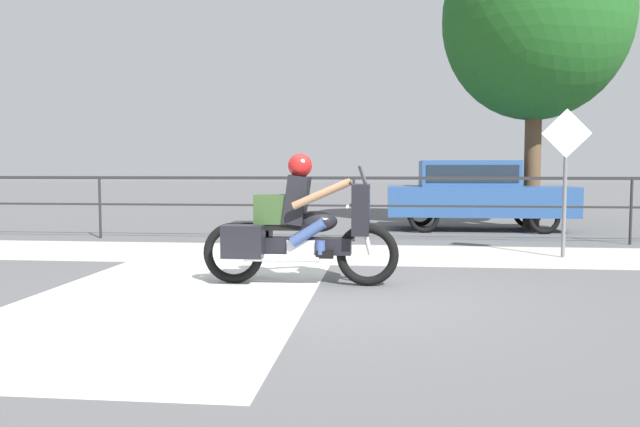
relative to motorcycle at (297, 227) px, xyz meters
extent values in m
plane|color=#565659|center=(0.45, -0.66, -0.69)|extent=(120.00, 120.00, 0.00)
cube|color=#B7B2A8|center=(0.45, 2.74, -0.69)|extent=(44.00, 2.40, 0.01)
cube|color=silver|center=(-1.26, -0.86, -0.69)|extent=(3.05, 6.00, 0.01)
cube|color=#232326|center=(0.45, 4.59, 0.53)|extent=(36.00, 0.04, 0.06)
cube|color=#232326|center=(0.45, 4.59, 0.00)|extent=(36.00, 0.03, 0.04)
cylinder|color=#232326|center=(-4.65, 4.59, -0.07)|extent=(0.05, 0.05, 1.25)
cylinder|color=#232326|center=(0.45, 4.59, -0.07)|extent=(0.05, 0.05, 1.25)
cylinder|color=#232326|center=(5.55, 4.59, -0.07)|extent=(0.05, 0.05, 1.25)
torus|color=black|center=(0.84, 0.00, -0.32)|extent=(0.74, 0.11, 0.74)
torus|color=black|center=(-0.79, 0.00, -0.32)|extent=(0.74, 0.11, 0.74)
cube|color=black|center=(0.03, 0.00, -0.22)|extent=(1.24, 0.22, 0.20)
cube|color=silver|center=(0.06, 0.00, -0.27)|extent=(0.34, 0.26, 0.26)
ellipsoid|color=black|center=(0.22, 0.00, 0.07)|extent=(0.52, 0.30, 0.26)
cube|color=black|center=(-0.13, 0.00, 0.01)|extent=(0.72, 0.28, 0.08)
cube|color=black|center=(0.76, 0.00, 0.22)|extent=(0.20, 0.55, 0.59)
cube|color=#1E232B|center=(0.78, 0.00, 0.62)|extent=(0.10, 0.47, 0.24)
cylinder|color=silver|center=(0.62, 0.00, 0.27)|extent=(0.04, 0.70, 0.04)
cylinder|color=silver|center=(-0.17, -0.16, -0.35)|extent=(0.90, 0.09, 0.09)
cube|color=black|center=(-0.61, -0.24, -0.15)|extent=(0.48, 0.28, 0.38)
cube|color=black|center=(-0.61, 0.24, -0.15)|extent=(0.48, 0.28, 0.38)
cylinder|color=silver|center=(0.81, 0.00, -0.05)|extent=(0.19, 0.06, 0.54)
cube|color=black|center=(0.00, 0.00, 0.33)|extent=(0.32, 0.36, 0.60)
sphere|color=#8C6647|center=(0.04, 0.00, 0.72)|extent=(0.23, 0.23, 0.23)
sphere|color=#B21919|center=(0.04, 0.00, 0.74)|extent=(0.29, 0.29, 0.29)
cylinder|color=#33477A|center=(0.15, -0.15, -0.05)|extent=(0.44, 0.13, 0.34)
cylinder|color=#33477A|center=(0.30, -0.15, -0.22)|extent=(0.11, 0.11, 0.16)
cube|color=black|center=(0.35, -0.15, -0.30)|extent=(0.20, 0.10, 0.09)
cylinder|color=#33477A|center=(0.15, 0.15, -0.05)|extent=(0.44, 0.13, 0.34)
cylinder|color=#33477A|center=(0.30, 0.15, -0.22)|extent=(0.11, 0.11, 0.16)
cube|color=black|center=(0.35, 0.15, -0.30)|extent=(0.20, 0.10, 0.09)
cylinder|color=#8C6647|center=(0.31, -0.30, 0.41)|extent=(0.66, 0.09, 0.36)
cylinder|color=#8C6647|center=(0.31, 0.30, 0.41)|extent=(0.66, 0.09, 0.36)
cube|color=#2D4723|center=(-0.30, 0.00, 0.22)|extent=(0.40, 0.31, 0.35)
cube|color=#284C84|center=(3.16, 7.12, -0.02)|extent=(4.10, 1.71, 0.66)
cube|color=#284C84|center=(2.92, 7.12, 0.60)|extent=(2.13, 1.50, 0.58)
cube|color=#19232D|center=(3.96, 7.12, 0.60)|extent=(0.04, 1.33, 0.46)
cube|color=#19232D|center=(2.92, 7.12, 0.60)|extent=(1.96, 1.54, 0.38)
torus|color=black|center=(4.43, 6.33, -0.35)|extent=(0.67, 0.11, 0.67)
torus|color=black|center=(4.43, 7.90, -0.35)|extent=(0.67, 0.11, 0.67)
torus|color=black|center=(1.89, 6.33, -0.35)|extent=(0.67, 0.11, 0.67)
torus|color=black|center=(1.89, 7.90, -0.35)|extent=(0.67, 0.11, 0.67)
cylinder|color=slate|center=(3.83, 2.67, 0.36)|extent=(0.06, 0.06, 2.10)
cube|color=white|center=(3.83, 2.65, 1.25)|extent=(0.76, 0.02, 0.76)
cylinder|color=brown|center=(4.50, 7.81, 0.87)|extent=(0.38, 0.38, 3.13)
ellipsoid|color=#1E561E|center=(4.50, 7.81, 4.21)|extent=(4.29, 4.29, 4.72)
camera|label=1|loc=(1.05, -7.37, 0.70)|focal=35.00mm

